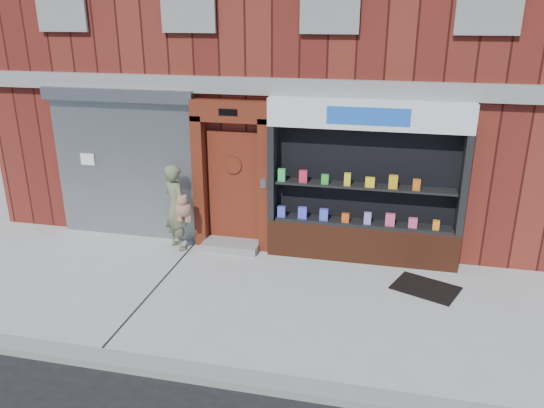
% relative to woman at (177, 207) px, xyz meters
% --- Properties ---
extents(ground, '(80.00, 80.00, 0.00)m').
position_rel_woman_xyz_m(ground, '(1.77, -1.52, -0.86)').
color(ground, '#9E9E99').
rests_on(ground, ground).
extents(curb, '(60.00, 0.30, 0.12)m').
position_rel_woman_xyz_m(curb, '(1.77, -3.67, -0.80)').
color(curb, gray).
rests_on(curb, ground).
extents(building, '(12.00, 8.16, 8.00)m').
position_rel_woman_xyz_m(building, '(1.77, 4.47, 3.14)').
color(building, '#571914').
rests_on(building, ground).
extents(shutter_bay, '(3.10, 0.30, 3.04)m').
position_rel_woman_xyz_m(shutter_bay, '(-1.23, 0.40, 0.86)').
color(shutter_bay, gray).
rests_on(shutter_bay, ground).
extents(red_door_bay, '(1.52, 0.58, 2.90)m').
position_rel_woman_xyz_m(red_door_bay, '(1.03, 0.34, 0.60)').
color(red_door_bay, '#561C0E').
rests_on(red_door_bay, ground).
extents(pharmacy_bay, '(3.50, 0.41, 3.00)m').
position_rel_woman_xyz_m(pharmacy_bay, '(3.52, 0.29, 0.51)').
color(pharmacy_bay, '#5C2815').
rests_on(pharmacy_bay, ground).
extents(woman, '(0.76, 0.70, 1.71)m').
position_rel_woman_xyz_m(woman, '(0.00, 0.00, 0.00)').
color(woman, '#666B46').
rests_on(woman, ground).
extents(doormat, '(1.23, 1.06, 0.03)m').
position_rel_woman_xyz_m(doormat, '(4.69, -0.63, -0.85)').
color(doormat, black).
rests_on(doormat, ground).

